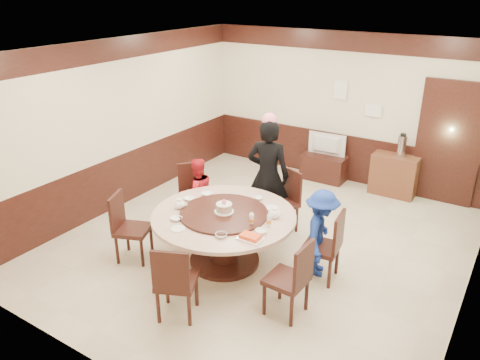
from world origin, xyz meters
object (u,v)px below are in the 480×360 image
Objects in this scene: person_standing at (268,176)px; shrimp_platter at (250,237)px; person_blue at (321,233)px; thermos at (402,146)px; television at (326,145)px; side_cabinet at (394,175)px; banquet_table at (224,228)px; tv_stand at (324,167)px; birthday_cake at (224,208)px; person_red at (197,193)px.

shrimp_platter is (0.65, -1.57, -0.11)m from person_standing.
person_blue is 3.08m from thermos.
person_blue reaches higher than television.
television is at bearing -178.72° from side_cabinet.
shrimp_platter is (0.64, -0.38, 0.24)m from banquet_table.
tv_stand is at bearing -178.78° from thermos.
person_blue is 3.27m from television.
person_standing is 1.71m from shrimp_platter.
birthday_cake is (0.00, 0.00, 0.31)m from banquet_table.
banquet_table is 2.41× the size of side_cabinet.
tv_stand is at bearing -104.54° from person_standing.
birthday_cake is (0.01, -1.19, -0.04)m from person_standing.
shrimp_platter is at bearing -100.51° from thermos.
tv_stand is (-1.23, 3.03, -0.35)m from person_blue.
person_standing is 6.76× the size of birthday_cake.
banquet_table is at bearing -89.44° from tv_stand.
person_standing is at bearing 90.22° from banquet_table.
person_standing is 2.73m from side_cabinet.
birthday_cake is at bearing 57.65° from banquet_table.
side_cabinet is at bearing 178.41° from television.
person_standing reaches higher than side_cabinet.
television is (-0.03, 3.50, 0.18)m from banquet_table.
banquet_table is 1.29m from person_blue.
banquet_table is at bearing -122.35° from birthday_cake.
person_blue is 3.14× the size of thermos.
shrimp_platter is at bearing 97.13° from person_standing.
person_blue is at bearing 116.28° from person_red.
birthday_cake is 0.33× the size of side_cabinet.
shrimp_platter is 0.41× the size of television.
television is (-0.04, 3.50, -0.13)m from birthday_cake.
person_blue is (1.20, -0.72, -0.29)m from person_standing.
television is at bearing 180.00° from tv_stand.
person_red reaches higher than thermos.
television is 0.92× the size of side_cabinet.
birthday_cake reaches higher than tv_stand.
person_red reaches higher than television.
banquet_table is 2.62× the size of television.
television is at bearing -166.97° from person_red.
person_blue reaches higher than tv_stand.
tv_stand is 1.35m from side_cabinet.
person_red is 1.55× the size of television.
shrimp_platter is at bearing -30.85° from birthday_cake.
tv_stand is at bearing -166.97° from person_red.
side_cabinet is (1.31, 2.34, -0.51)m from person_standing.
person_blue is 1.62× the size of television.
banquet_table is at bearing 149.53° from shrimp_platter.
birthday_cake is at bearing 149.15° from shrimp_platter.
side_cabinet is at bearing 69.71° from banquet_table.
television is at bearing 5.95° from person_blue.
shrimp_platter is 0.38× the size of side_cabinet.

